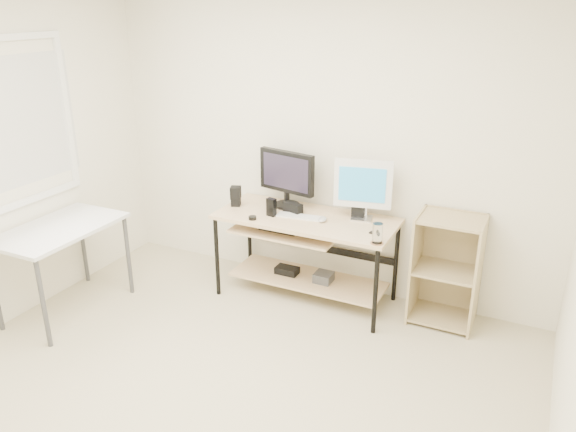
# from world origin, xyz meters

# --- Properties ---
(room) EXTENTS (4.01, 4.01, 2.62)m
(room) POSITION_xyz_m (-0.14, 0.04, 1.32)
(room) COLOR #C3B896
(room) RESTS_ON ground
(desk) EXTENTS (1.50, 0.65, 0.75)m
(desk) POSITION_xyz_m (-0.03, 1.66, 0.54)
(desk) COLOR #DABA8A
(desk) RESTS_ON ground
(side_table) EXTENTS (0.60, 1.00, 0.75)m
(side_table) POSITION_xyz_m (-1.68, 0.60, 0.67)
(side_table) COLOR silver
(side_table) RESTS_ON ground
(shelf_unit) EXTENTS (0.50, 0.40, 0.90)m
(shelf_unit) POSITION_xyz_m (1.15, 1.82, 0.45)
(shelf_unit) COLOR tan
(shelf_unit) RESTS_ON ground
(black_monitor) EXTENTS (0.54, 0.22, 0.49)m
(black_monitor) POSITION_xyz_m (-0.26, 1.82, 1.03)
(black_monitor) COLOR black
(black_monitor) RESTS_ON desk
(white_imac) EXTENTS (0.47, 0.15, 0.50)m
(white_imac) POSITION_xyz_m (0.43, 1.81, 1.04)
(white_imac) COLOR silver
(white_imac) RESTS_ON desk
(keyboard) EXTENTS (0.40, 0.16, 0.01)m
(keyboard) POSITION_xyz_m (-0.04, 1.63, 0.76)
(keyboard) COLOR silver
(keyboard) RESTS_ON desk
(mouse) EXTENTS (0.07, 0.11, 0.04)m
(mouse) POSITION_xyz_m (0.16, 1.62, 0.77)
(mouse) COLOR silver
(mouse) RESTS_ON desk
(center_speaker) EXTENTS (0.18, 0.12, 0.08)m
(center_speaker) POSITION_xyz_m (-0.14, 1.70, 0.79)
(center_speaker) COLOR black
(center_speaker) RESTS_ON desk
(speaker_left) EXTENTS (0.11, 0.11, 0.17)m
(speaker_left) POSITION_xyz_m (-0.66, 1.64, 0.84)
(speaker_left) COLOR black
(speaker_left) RESTS_ON desk
(speaker_right) EXTENTS (0.12, 0.12, 0.13)m
(speaker_right) POSITION_xyz_m (0.39, 1.85, 0.81)
(speaker_right) COLOR black
(speaker_right) RESTS_ON desk
(audio_controller) EXTENTS (0.08, 0.06, 0.15)m
(audio_controller) POSITION_xyz_m (-0.27, 1.55, 0.83)
(audio_controller) COLOR black
(audio_controller) RESTS_ON desk
(volume_puck) EXTENTS (0.08, 0.08, 0.03)m
(volume_puck) POSITION_xyz_m (-0.37, 1.41, 0.76)
(volume_puck) COLOR black
(volume_puck) RESTS_ON desk
(smartphone) EXTENTS (0.08, 0.12, 0.01)m
(smartphone) POSITION_xyz_m (0.62, 1.59, 0.75)
(smartphone) COLOR black
(smartphone) RESTS_ON desk
(coaster) EXTENTS (0.13, 0.13, 0.01)m
(coaster) POSITION_xyz_m (0.69, 1.39, 0.75)
(coaster) COLOR #A06D48
(coaster) RESTS_ON desk
(drinking_glass) EXTENTS (0.10, 0.10, 0.15)m
(drinking_glass) POSITION_xyz_m (0.69, 1.39, 0.83)
(drinking_glass) COLOR white
(drinking_glass) RESTS_ON coaster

